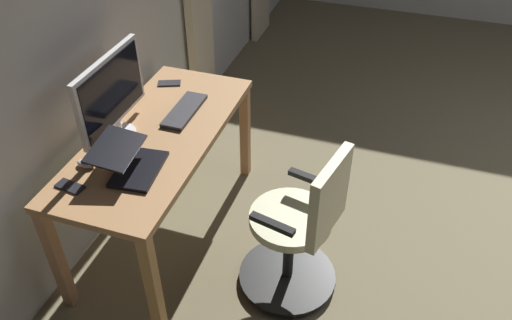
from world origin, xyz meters
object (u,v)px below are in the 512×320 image
Objects in this scene: office_chair at (300,231)px; cell_phone_face_up at (169,83)px; laptop at (130,161)px; desk at (159,148)px; computer_monitor at (111,93)px; computer_keyboard at (185,110)px; cell_phone_by_monitor at (70,187)px; computer_mouse at (86,163)px.

cell_phone_face_up is at bearing 69.66° from office_chair.
laptop reaches higher than cell_phone_face_up.
computer_monitor is at bearing -73.75° from desk.
office_chair is 0.99m from computer_keyboard.
cell_phone_by_monitor is (1.06, -0.02, 0.00)m from cell_phone_face_up.
cell_phone_face_up is (-0.70, -1.06, 0.32)m from office_chair.
cell_phone_by_monitor is (0.54, -0.20, 0.11)m from desk.
computer_mouse is (0.37, -0.21, 0.12)m from desk.
computer_keyboard is 0.36m from cell_phone_face_up.
cell_phone_face_up is 1.00× the size of cell_phone_by_monitor.
computer_keyboard is at bearing 140.17° from computer_monitor.
laptop reaches higher than cell_phone_by_monitor.
office_chair is 1.61× the size of computer_monitor.
computer_mouse is 0.69× the size of cell_phone_face_up.
computer_monitor is at bearing 96.84° from office_chair.
laptop is 2.43× the size of cell_phone_by_monitor.
computer_mouse is 0.17m from cell_phone_by_monitor.
computer_monitor is at bearing -24.45° from cell_phone_face_up.
cell_phone_face_up is (-0.89, 0.04, -0.01)m from computer_mouse.
office_chair is 6.65× the size of cell_phone_by_monitor.
computer_mouse is (0.20, -1.10, 0.33)m from office_chair.
laptop is at bearing 102.09° from computer_mouse.
laptop is (0.15, -0.87, 0.36)m from office_chair.
computer_mouse is (0.62, -0.27, 0.01)m from computer_keyboard.
desk is 14.60× the size of computer_mouse.
desk is at bearing -3.43° from cell_phone_face_up.
computer_mouse is (0.31, -0.01, -0.24)m from computer_monitor.
laptop reaches higher than computer_keyboard.
desk is at bearing 178.06° from laptop.
computer_monitor reaches higher than computer_mouse.
office_chair is at bearing 116.58° from cell_phone_by_monitor.
office_chair is at bearing 83.98° from computer_monitor.
cell_phone_by_monitor is (0.37, -1.08, 0.32)m from office_chair.
desk is 0.42m from computer_monitor.
computer_mouse is at bearing -23.30° from computer_keyboard.
computer_keyboard is 0.57m from laptop.
computer_mouse is at bearing -1.80° from computer_monitor.
cell_phone_face_up is (-0.84, -0.20, -0.05)m from laptop.
computer_monitor is 4.13× the size of cell_phone_face_up.
computer_monitor is 0.54m from cell_phone_by_monitor.
laptop is at bearing 142.65° from cell_phone_by_monitor.
desk is at bearing 106.25° from computer_monitor.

